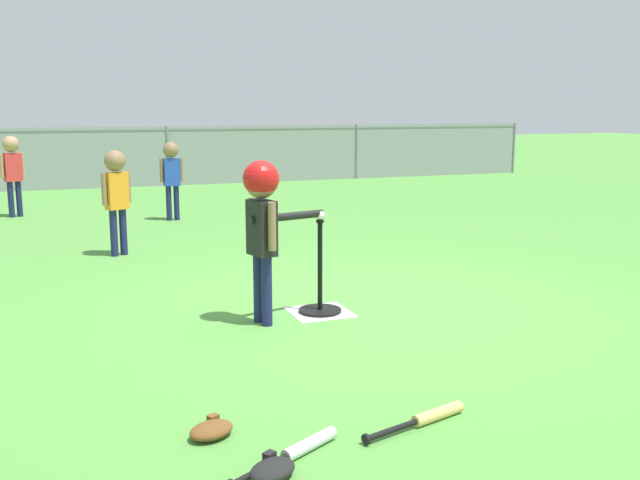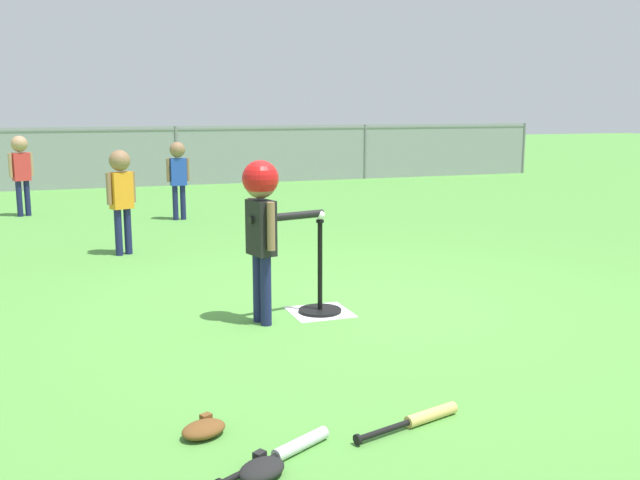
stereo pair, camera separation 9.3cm
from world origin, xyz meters
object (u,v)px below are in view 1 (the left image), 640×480
(batter_child, at_px, (263,208))
(fielder_deep_center, at_px, (116,188))
(fielder_near_right, at_px, (12,165))
(glove_by_plate, at_px, (272,470))
(baseball_on_tee, at_px, (320,215))
(spare_bat_silver, at_px, (300,449))
(fielder_deep_right, at_px, (171,170))
(spare_bat_wood, at_px, (428,417))
(batting_tee, at_px, (320,298))
(glove_near_bats, at_px, (211,430))

(batter_child, xyz_separation_m, fielder_deep_center, (-0.72, 2.83, -0.12))
(fielder_near_right, relative_size, glove_by_plate, 4.13)
(baseball_on_tee, distance_m, spare_bat_silver, 2.36)
(fielder_deep_right, relative_size, spare_bat_wood, 1.72)
(batting_tee, bearing_deg, batter_child, -166.02)
(spare_bat_wood, bearing_deg, glove_by_plate, -164.87)
(batter_child, distance_m, spare_bat_silver, 2.15)
(fielder_near_right, bearing_deg, batting_tee, -69.08)
(batter_child, height_order, glove_near_bats, batter_child)
(fielder_deep_right, bearing_deg, spare_bat_silver, -94.98)
(batting_tee, relative_size, fielder_deep_center, 0.65)
(fielder_deep_center, bearing_deg, batting_tee, -66.24)
(baseball_on_tee, relative_size, batter_child, 0.06)
(batter_child, bearing_deg, glove_near_bats, -114.23)
(spare_bat_silver, bearing_deg, batter_child, 78.03)
(fielder_deep_center, xyz_separation_m, spare_bat_wood, (1.00, -4.69, -0.67))
(baseball_on_tee, distance_m, fielder_deep_right, 4.90)
(fielder_near_right, height_order, spare_bat_wood, fielder_near_right)
(spare_bat_silver, bearing_deg, glove_near_bats, 135.25)
(baseball_on_tee, relative_size, spare_bat_silver, 0.13)
(batting_tee, distance_m, baseball_on_tee, 0.62)
(glove_by_plate, distance_m, glove_near_bats, 0.48)
(batting_tee, bearing_deg, glove_by_plate, -115.41)
(fielder_near_right, bearing_deg, glove_near_bats, -82.06)
(fielder_deep_right, xyz_separation_m, fielder_near_right, (-2.01, 1.08, 0.04))
(batting_tee, distance_m, glove_near_bats, 2.13)
(spare_bat_silver, bearing_deg, glove_by_plate, -140.34)
(baseball_on_tee, xyz_separation_m, glove_by_plate, (-1.05, -2.21, -0.70))
(batting_tee, relative_size, spare_bat_wood, 1.14)
(batter_child, relative_size, spare_bat_silver, 1.96)
(fielder_deep_right, xyz_separation_m, glove_by_plate, (-0.78, -7.11, -0.64))
(batter_child, distance_m, glove_near_bats, 1.96)
(batting_tee, relative_size, baseball_on_tee, 9.45)
(fielder_deep_right, bearing_deg, batter_child, -92.20)
(glove_by_plate, bearing_deg, fielder_deep_center, 91.64)
(batter_child, height_order, fielder_deep_center, batter_child)
(batting_tee, bearing_deg, fielder_deep_right, 93.22)
(baseball_on_tee, distance_m, batter_child, 0.49)
(baseball_on_tee, relative_size, glove_near_bats, 0.28)
(fielder_deep_right, xyz_separation_m, spare_bat_silver, (-0.61, -6.97, -0.65))
(spare_bat_silver, xyz_separation_m, spare_bat_wood, (0.69, 0.09, 0.00))
(fielder_near_right, xyz_separation_m, glove_by_plate, (1.23, -8.19, -0.69))
(baseball_on_tee, relative_size, fielder_near_right, 0.07)
(fielder_near_right, distance_m, glove_near_bats, 7.83)
(fielder_deep_right, bearing_deg, fielder_deep_center, -112.74)
(batter_child, height_order, fielder_deep_right, batter_child)
(glove_near_bats, bearing_deg, spare_bat_silver, -44.75)
(baseball_on_tee, xyz_separation_m, spare_bat_wood, (-0.19, -1.98, -0.71))
(baseball_on_tee, relative_size, fielder_deep_right, 0.07)
(batting_tee, height_order, fielder_deep_center, fielder_deep_center)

